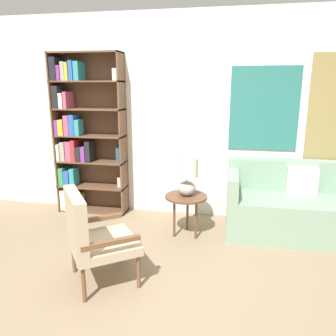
% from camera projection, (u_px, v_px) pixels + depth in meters
% --- Properties ---
extents(ground_plane, '(14.00, 14.00, 0.00)m').
position_uv_depth(ground_plane, '(145.00, 298.00, 2.80)').
color(ground_plane, '#847056').
extents(wall_back, '(6.40, 0.08, 2.70)m').
position_uv_depth(wall_back, '(185.00, 117.00, 4.39)').
color(wall_back, silver).
rests_on(wall_back, ground_plane).
extents(bookshelf, '(0.97, 0.30, 2.19)m').
position_uv_depth(bookshelf, '(81.00, 136.00, 4.54)').
color(bookshelf, brown).
rests_on(bookshelf, ground_plane).
extents(armchair, '(0.80, 0.80, 0.88)m').
position_uv_depth(armchair, '(91.00, 233.00, 2.91)').
color(armchair, brown).
rests_on(armchair, ground_plane).
extents(couch, '(1.76, 0.81, 0.86)m').
position_uv_depth(couch, '(301.00, 207.00, 3.96)').
color(couch, gray).
rests_on(couch, ground_plane).
extents(side_table, '(0.50, 0.50, 0.50)m').
position_uv_depth(side_table, '(186.00, 200.00, 3.88)').
color(side_table, brown).
rests_on(side_table, ground_plane).
extents(table_lamp, '(0.26, 0.26, 0.46)m').
position_uv_depth(table_lamp, '(187.00, 174.00, 3.82)').
color(table_lamp, '#A59E93').
rests_on(table_lamp, side_table).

